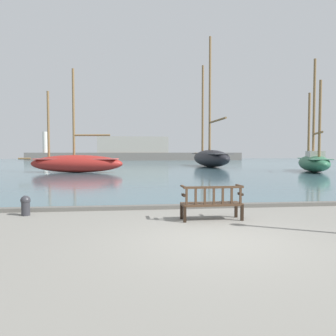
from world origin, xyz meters
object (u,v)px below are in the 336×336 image
park_bench (212,202)px  sailboat_outer_starboard (314,161)px  sailboat_mid_starboard (210,156)px  mooring_bollard (26,204)px  sailboat_nearest_port (76,163)px

park_bench → sailboat_outer_starboard: 23.67m
park_bench → sailboat_mid_starboard: 30.70m
sailboat_outer_starboard → mooring_bollard: bearing=-137.4°
sailboat_outer_starboard → sailboat_mid_starboard: bearing=121.7°
park_bench → sailboat_mid_starboard: sailboat_mid_starboard is taller
park_bench → mooring_bollard: 5.24m
sailboat_mid_starboard → mooring_bollard: 31.18m
sailboat_mid_starboard → sailboat_outer_starboard: 12.72m
park_bench → sailboat_outer_starboard: size_ratio=0.16×
sailboat_nearest_port → mooring_bollard: bearing=-85.4°
park_bench → sailboat_mid_starboard: size_ratio=0.10×
mooring_bollard → sailboat_outer_starboard: bearing=42.6°
sailboat_mid_starboard → sailboat_outer_starboard: bearing=-58.3°
park_bench → sailboat_nearest_port: 21.19m
sailboat_mid_starboard → sailboat_outer_starboard: (6.69, -10.81, -0.27)m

